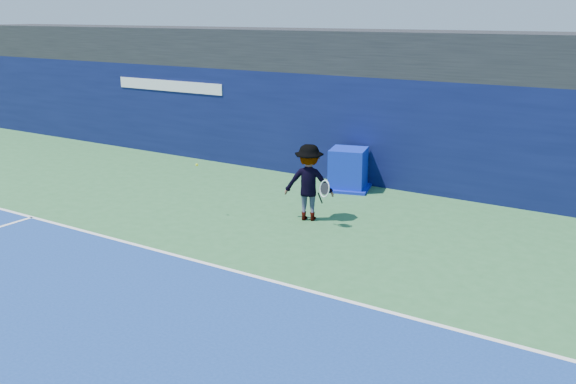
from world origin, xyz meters
name	(u,v)px	position (x,y,z in m)	size (l,w,h in m)	color
ground	(67,319)	(0.00, 0.00, 0.00)	(80.00, 80.00, 0.00)	#2F6937
baseline	(192,260)	(0.00, 3.00, 0.01)	(24.00, 0.10, 0.01)	white
stadium_band	(383,52)	(0.00, 11.50, 3.60)	(36.00, 3.00, 1.20)	black
back_wall_assembly	(365,129)	(0.00, 10.50, 1.50)	(36.00, 1.03, 3.00)	#0A103A
equipment_cart	(348,171)	(0.08, 9.37, 0.51)	(1.45, 1.45, 1.13)	#0C20B0
tennis_player	(309,182)	(0.57, 6.47, 0.90)	(1.42, 1.06, 1.79)	white
tennis_ball	(197,165)	(-1.73, 5.22, 1.27)	(0.06, 0.06, 0.06)	#C2DA18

